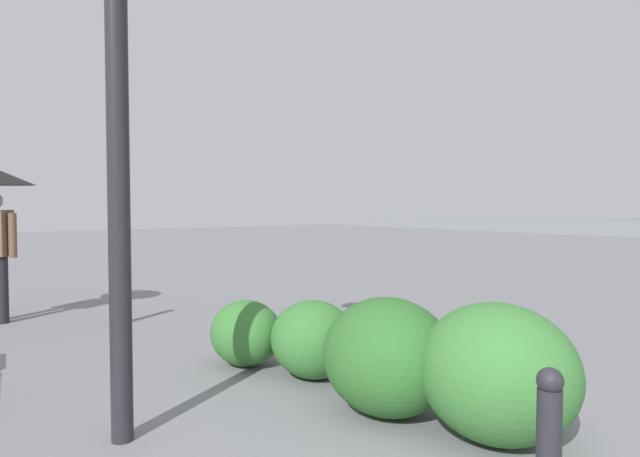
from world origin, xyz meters
TOP-DOWN VIEW (x-y plane):
  - lamppost at (3.32, 0.54)m, footprint 0.98×0.28m
  - bollard_near at (1.20, -0.90)m, footprint 0.13×0.13m
  - bollard_mid at (6.87, -0.42)m, footprint 0.13×0.13m
  - shrub_low at (2.63, -1.17)m, footprint 1.01×0.91m
  - shrub_round at (3.64, -1.22)m, footprint 0.81×0.73m
  - shrub_wide at (4.32, -0.91)m, footprint 0.74×0.66m
  - shrub_tall at (1.88, -1.43)m, footprint 1.06×0.96m

SIDE VIEW (x-z plane):
  - shrub_wide at x=4.32m, z-range 0.00..0.63m
  - shrub_round at x=3.64m, z-range 0.00..0.69m
  - bollard_near at x=1.20m, z-range 0.02..0.76m
  - bollard_mid at x=6.87m, z-range 0.02..0.81m
  - shrub_low at x=2.63m, z-range 0.00..0.86m
  - shrub_tall at x=1.88m, z-range 0.00..0.90m
  - lamppost at x=3.32m, z-range 0.65..4.44m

